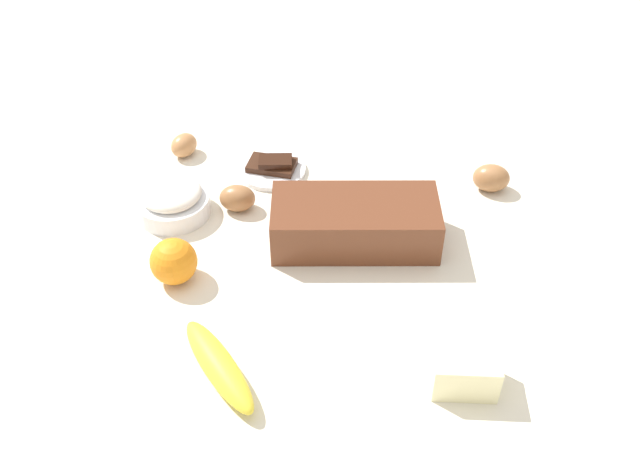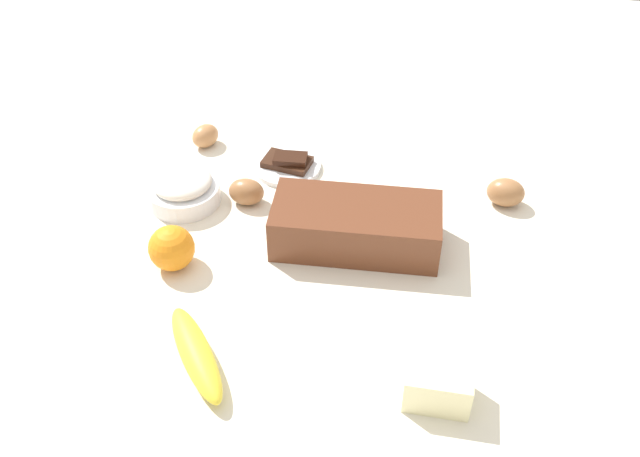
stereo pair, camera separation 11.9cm
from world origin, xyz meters
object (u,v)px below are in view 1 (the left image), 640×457
object	(u,v)px
egg_loose	(184,145)
egg_near_butter	(491,178)
orange_fruit	(174,261)
egg_beside_bowl	(237,198)
butter_block	(465,371)
loaf_pan	(355,222)
banana	(219,366)
flour_bowl	(172,200)
chocolate_plate	(272,168)

from	to	relation	value
egg_loose	egg_near_butter	bearing A→B (deg)	-3.98
orange_fruit	egg_beside_bowl	xyz separation A→B (m)	(0.06, 0.19, -0.01)
butter_block	egg_near_butter	world-z (taller)	butter_block
loaf_pan	banana	size ratio (longest dim) A/B	1.55
banana	egg_near_butter	xyz separation A→B (m)	(0.41, 0.48, 0.01)
butter_block	egg_loose	world-z (taller)	butter_block
banana	egg_loose	world-z (taller)	egg_loose
flour_bowl	chocolate_plate	bearing A→B (deg)	42.63
loaf_pan	butter_block	distance (m)	0.33
banana	egg_near_butter	bearing A→B (deg)	49.95
egg_near_butter	egg_beside_bowl	bearing A→B (deg)	-166.03
flour_bowl	chocolate_plate	xyz separation A→B (m)	(0.15, 0.14, -0.02)
orange_fruit	egg_loose	distance (m)	0.35
banana	orange_fruit	world-z (taller)	orange_fruit
egg_loose	flour_bowl	bearing A→B (deg)	-81.13
flour_bowl	egg_loose	bearing A→B (deg)	98.87
flour_bowl	banana	distance (m)	0.38
loaf_pan	egg_loose	bearing A→B (deg)	141.83
orange_fruit	egg_beside_bowl	distance (m)	0.20
loaf_pan	egg_loose	distance (m)	0.42
butter_block	chocolate_plate	xyz separation A→B (m)	(-0.35, 0.46, -0.02)
egg_beside_bowl	egg_loose	bearing A→B (deg)	132.15
flour_bowl	egg_near_butter	size ratio (longest dim) A/B	1.95
loaf_pan	butter_block	world-z (taller)	loaf_pan
banana	chocolate_plate	size ratio (longest dim) A/B	1.46
egg_near_butter	egg_beside_bowl	size ratio (longest dim) A/B	1.05
butter_block	egg_beside_bowl	distance (m)	0.52
orange_fruit	egg_loose	world-z (taller)	orange_fruit
flour_bowl	chocolate_plate	distance (m)	0.21
flour_bowl	egg_beside_bowl	bearing A→B (deg)	12.45
flour_bowl	egg_near_butter	world-z (taller)	flour_bowl
banana	orange_fruit	distance (m)	0.21
banana	butter_block	distance (m)	0.34
loaf_pan	egg_beside_bowl	distance (m)	0.22
egg_beside_bowl	egg_near_butter	bearing A→B (deg)	13.97
banana	flour_bowl	bearing A→B (deg)	115.27
banana	egg_near_butter	size ratio (longest dim) A/B	2.80
butter_block	egg_loose	xyz separation A→B (m)	(-0.53, 0.50, -0.01)
egg_beside_bowl	chocolate_plate	distance (m)	0.13
butter_block	egg_near_butter	distance (m)	0.46
banana	chocolate_plate	distance (m)	0.49
butter_block	flour_bowl	bearing A→B (deg)	147.57
loaf_pan	banana	xyz separation A→B (m)	(-0.17, -0.31, -0.02)
flour_bowl	egg_near_butter	distance (m)	0.58
flour_bowl	chocolate_plate	size ratio (longest dim) A/B	1.02
loaf_pan	chocolate_plate	xyz separation A→B (m)	(-0.17, 0.18, -0.03)
egg_near_butter	egg_beside_bowl	xyz separation A→B (m)	(-0.46, -0.11, -0.00)
egg_near_butter	loaf_pan	bearing A→B (deg)	-144.00
egg_loose	chocolate_plate	bearing A→B (deg)	-11.41
butter_block	egg_beside_bowl	xyz separation A→B (m)	(-0.39, 0.34, -0.01)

